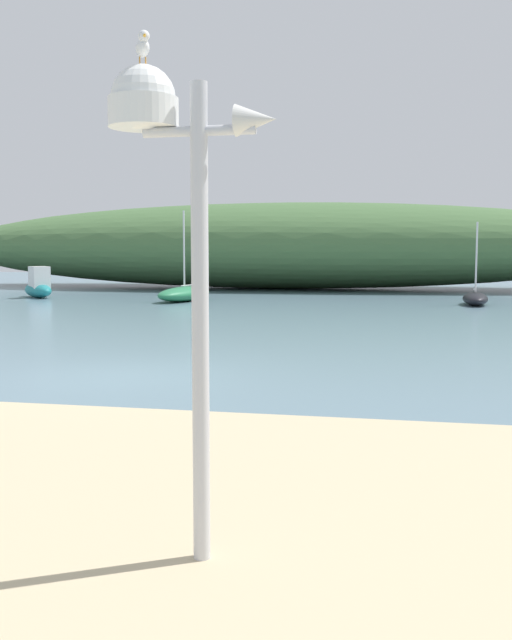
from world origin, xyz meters
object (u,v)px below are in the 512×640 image
object	(u,v)px
sailboat_east_reach	(184,294)
seagull_on_radar	(143,46)
motorboat_west_reach	(38,287)
sailboat_near_shore	(475,298)
mast_structure	(165,160)

from	to	relation	value
sailboat_east_reach	seagull_on_radar	bearing A→B (deg)	-73.14
motorboat_west_reach	sailboat_near_shore	world-z (taller)	sailboat_near_shore
mast_structure	sailboat_east_reach	size ratio (longest dim) A/B	0.77
sailboat_east_reach	motorboat_west_reach	xyz separation A→B (m)	(-7.94, 0.96, 0.21)
sailboat_near_shore	mast_structure	bearing A→B (deg)	-99.16
motorboat_west_reach	seagull_on_radar	bearing A→B (deg)	-60.36
mast_structure	sailboat_near_shore	bearing A→B (deg)	80.84
seagull_on_radar	sailboat_near_shore	world-z (taller)	seagull_on_radar
motorboat_west_reach	sailboat_east_reach	bearing A→B (deg)	-6.92
sailboat_east_reach	motorboat_west_reach	distance (m)	8.00
mast_structure	sailboat_near_shore	world-z (taller)	mast_structure
mast_structure	seagull_on_radar	xyz separation A→B (m)	(-0.15, -0.01, 0.76)
motorboat_west_reach	mast_structure	bearing A→B (deg)	-60.13
mast_structure	sailboat_near_shore	size ratio (longest dim) A/B	0.96
seagull_on_radar	sailboat_near_shore	size ratio (longest dim) A/B	0.07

